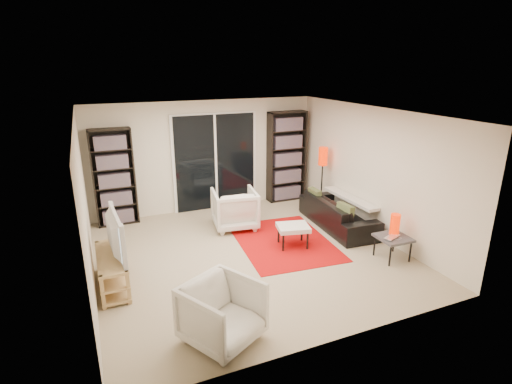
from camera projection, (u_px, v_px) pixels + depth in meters
floor at (250, 253)px, 6.91m from camera, size 5.00×5.00×0.00m
wall_back at (206, 156)px, 8.72m from camera, size 5.00×0.02×2.40m
wall_front at (336, 250)px, 4.35m from camera, size 5.00×0.02×2.40m
wall_left at (85, 208)px, 5.60m from camera, size 0.02×5.00×2.40m
wall_right at (372, 172)px, 7.47m from camera, size 0.02×5.00×2.40m
ceiling at (249, 114)px, 6.17m from camera, size 5.00×5.00×0.02m
sliding_door at (215, 162)px, 8.81m from camera, size 1.92×0.08×2.16m
bookshelf_left at (114, 178)px, 7.92m from camera, size 0.80×0.30×1.95m
bookshelf_right at (287, 157)px, 9.33m from camera, size 0.90×0.30×2.10m
tv_stand at (112, 270)px, 5.83m from camera, size 0.39×1.21×0.50m
tv at (109, 235)px, 5.67m from camera, size 0.21×1.12×0.64m
rug at (284, 241)px, 7.36m from camera, size 1.81×2.32×0.01m
sofa at (338, 213)px, 7.98m from camera, size 0.91×2.03×0.58m
armchair_back at (235, 209)px, 7.91m from camera, size 0.95×0.97×0.78m
armchair_front at (222, 313)px, 4.65m from camera, size 1.09×1.10×0.74m
ottoman at (293, 228)px, 7.09m from camera, size 0.64×0.56×0.40m
side_table at (393, 239)px, 6.63m from camera, size 0.53×0.53×0.40m
laptop at (395, 238)px, 6.54m from camera, size 0.38×0.31×0.03m
table_lamp at (395, 224)px, 6.66m from camera, size 0.16×0.16×0.35m
floor_lamp at (323, 163)px, 8.60m from camera, size 0.21×0.21×1.43m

